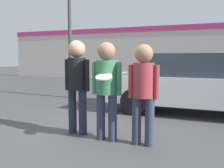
% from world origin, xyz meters
% --- Properties ---
extents(ground_plane, '(56.00, 56.00, 0.00)m').
position_xyz_m(ground_plane, '(0.00, 0.00, 0.00)').
color(ground_plane, '#3F3F42').
extents(storefront_building, '(24.00, 0.22, 3.33)m').
position_xyz_m(storefront_building, '(0.00, 11.24, 1.70)').
color(storefront_building, beige).
rests_on(storefront_building, ground).
extents(person_left, '(0.50, 0.33, 1.74)m').
position_xyz_m(person_left, '(-0.27, -0.08, 1.04)').
color(person_left, '#1E2338').
rests_on(person_left, ground).
extents(person_middle_with_frisbee, '(0.54, 0.58, 1.69)m').
position_xyz_m(person_middle_with_frisbee, '(0.38, -0.20, 1.01)').
color(person_middle_with_frisbee, '#2D3347').
rests_on(person_middle_with_frisbee, ground).
extents(person_right, '(0.51, 0.34, 1.64)m').
position_xyz_m(person_right, '(1.02, -0.20, 0.97)').
color(person_right, '#2D3347').
rests_on(person_right, ground).
extents(parked_car_near, '(4.79, 1.93, 1.53)m').
position_xyz_m(parked_car_near, '(1.71, 2.65, 0.77)').
color(parked_car_near, silver).
rests_on(parked_car_near, ground).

